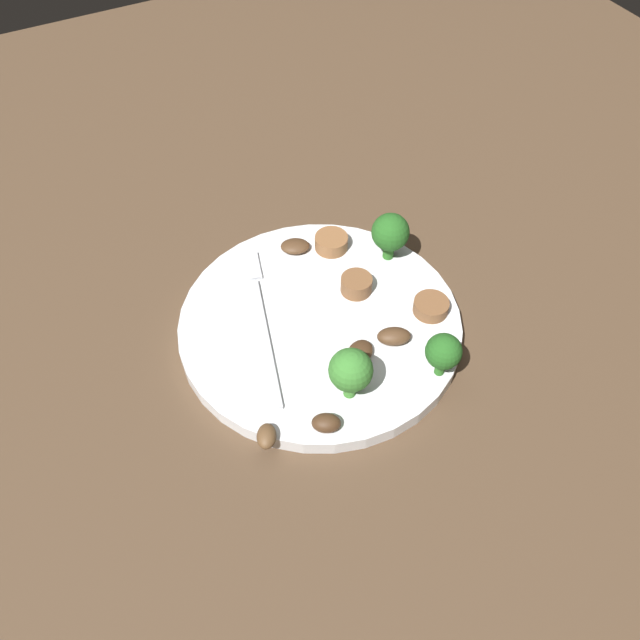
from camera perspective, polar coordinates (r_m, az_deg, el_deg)
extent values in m
plane|color=#4C3826|center=(0.63, 0.00, -0.84)|extent=(1.40, 1.40, 0.00)
cylinder|color=white|center=(0.63, 0.00, -0.42)|extent=(0.26, 0.26, 0.01)
cube|color=silver|center=(0.61, -4.65, -1.45)|extent=(0.14, 0.05, 0.00)
cube|color=silver|center=(0.67, -5.80, 4.46)|extent=(0.04, 0.03, 0.00)
cylinder|color=#296420|center=(0.59, 10.02, -3.71)|extent=(0.01, 0.01, 0.02)
sphere|color=#235B1E|center=(0.57, 10.28, -2.59)|extent=(0.03, 0.03, 0.03)
cylinder|color=#296420|center=(0.67, 5.75, 5.97)|extent=(0.01, 0.01, 0.02)
sphere|color=#235B1E|center=(0.66, 5.89, 7.31)|extent=(0.04, 0.04, 0.04)
cylinder|color=#408630|center=(0.56, 2.50, -5.48)|extent=(0.01, 0.01, 0.02)
sphere|color=#387A2D|center=(0.55, 2.58, -4.19)|extent=(0.04, 0.04, 0.04)
cylinder|color=brown|center=(0.63, 9.24, 1.12)|extent=(0.04, 0.04, 0.01)
cylinder|color=brown|center=(0.64, 3.05, 2.98)|extent=(0.03, 0.03, 0.02)
cylinder|color=brown|center=(0.68, 0.95, 6.50)|extent=(0.04, 0.04, 0.01)
ellipsoid|color=#4C331E|center=(0.68, -2.08, 6.17)|extent=(0.03, 0.04, 0.01)
ellipsoid|color=#4C331E|center=(0.60, 6.18, -1.36)|extent=(0.03, 0.03, 0.01)
ellipsoid|color=#422B19|center=(0.59, 3.35, -2.70)|extent=(0.03, 0.03, 0.01)
ellipsoid|color=brown|center=(0.55, -4.48, -9.64)|extent=(0.03, 0.02, 0.01)
ellipsoid|color=#422B19|center=(0.55, 0.52, -8.59)|extent=(0.03, 0.03, 0.01)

